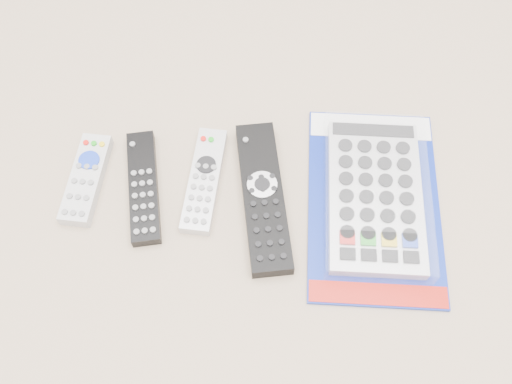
{
  "coord_description": "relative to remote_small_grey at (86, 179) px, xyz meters",
  "views": [
    {
      "loc": [
        -0.01,
        -0.43,
        0.78
      ],
      "look_at": [
        0.02,
        -0.02,
        0.01
      ],
      "focal_mm": 40.0,
      "sensor_mm": 36.0,
      "label": 1
    }
  ],
  "objects": [
    {
      "name": "remote_large_black",
      "position": [
        0.27,
        -0.05,
        0.0
      ],
      "size": [
        0.07,
        0.25,
        0.03
      ],
      "rotation": [
        0.0,
        0.0,
        0.04
      ],
      "color": "black",
      "rests_on": "ground"
    },
    {
      "name": "remote_silver_dvd",
      "position": [
        0.18,
        -0.01,
        -0.0
      ],
      "size": [
        0.08,
        0.19,
        0.02
      ],
      "rotation": [
        0.0,
        0.0,
        -0.19
      ],
      "color": "#B9B9BE",
      "rests_on": "ground"
    },
    {
      "name": "jumbo_remote_packaged",
      "position": [
        0.44,
        -0.06,
        0.01
      ],
      "size": [
        0.24,
        0.35,
        0.04
      ],
      "rotation": [
        0.0,
        0.0,
        -0.12
      ],
      "color": "navy",
      "rests_on": "ground"
    },
    {
      "name": "remote_small_grey",
      "position": [
        0.0,
        0.0,
        0.0
      ],
      "size": [
        0.07,
        0.16,
        0.02
      ],
      "rotation": [
        0.0,
        0.0,
        -0.18
      ],
      "color": "#ADADAF",
      "rests_on": "ground"
    },
    {
      "name": "remote_slim_black",
      "position": [
        0.09,
        -0.02,
        -0.0
      ],
      "size": [
        0.06,
        0.19,
        0.02
      ],
      "rotation": [
        0.0,
        0.0,
        0.07
      ],
      "color": "black",
      "rests_on": "ground"
    }
  ]
}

